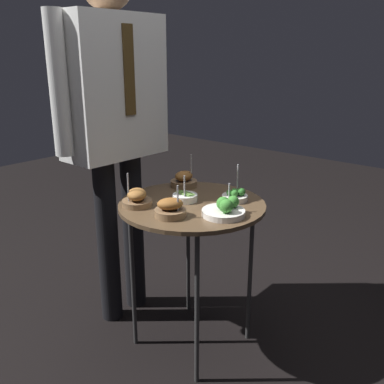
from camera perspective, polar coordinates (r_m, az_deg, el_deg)
ground_plane at (r=2.22m, az=0.00°, el=-19.14°), size 8.00×8.00×0.00m
serving_cart at (r=1.90m, az=0.00°, el=-3.03°), size 0.65×0.65×0.72m
bowl_roast_far_rim at (r=1.71m, az=-2.91°, el=-2.26°), size 0.13×0.13×0.14m
bowl_broccoli_back_left at (r=1.91m, az=5.79°, el=-0.52°), size 0.11×0.11×0.16m
bowl_asparagus_mid_left at (r=1.90m, az=-0.90°, el=-0.68°), size 0.11×0.11×0.12m
bowl_roast_front_center at (r=2.10m, az=-1.08°, el=1.60°), size 0.13×0.13×0.16m
bowl_broccoli_front_right at (r=1.73m, az=4.39°, el=-2.32°), size 0.18×0.18×0.12m
bowl_roast_mid_right at (r=1.85m, az=-7.35°, el=-0.86°), size 0.13×0.13×0.15m
waiter_figure at (r=2.09m, az=-10.42°, el=11.31°), size 0.65×0.24×1.75m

